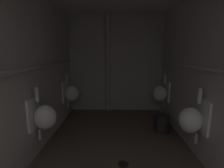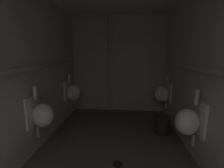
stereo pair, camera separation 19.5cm
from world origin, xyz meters
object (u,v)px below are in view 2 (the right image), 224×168
urinal_right_mid (189,121)px  waste_bin (162,124)px  urinal_right_far (163,94)px  standpipe_back_wall (110,65)px  urinal_left_mid (42,115)px  urinal_left_far (73,92)px  floor_drain (118,164)px

urinal_right_mid → waste_bin: 0.95m
urinal_right_mid → urinal_right_far: 1.43m
standpipe_back_wall → waste_bin: 1.82m
urinal_right_mid → waste_bin: (-0.12, 0.83, -0.44)m
urinal_left_mid → urinal_left_far: bearing=90.0°
urinal_left_far → waste_bin: size_ratio=2.41×
urinal_left_far → standpipe_back_wall: size_ratio=0.33×
floor_drain → standpipe_back_wall: bearing=98.5°
urinal_left_mid → floor_drain: 1.24m
urinal_left_far → waste_bin: (1.85, -0.54, -0.44)m
urinal_left_mid → urinal_right_far: (1.97, 1.38, 0.00)m
urinal_left_mid → floor_drain: urinal_left_mid is taller
urinal_left_far → floor_drain: urinal_left_far is taller
urinal_right_far → floor_drain: bearing=-120.1°
standpipe_back_wall → urinal_right_far: bearing=-21.2°
urinal_left_far → standpipe_back_wall: bearing=33.6°
urinal_left_far → standpipe_back_wall: (0.78, 0.52, 0.58)m
floor_drain → waste_bin: (0.77, 0.94, 0.15)m
urinal_right_mid → waste_bin: bearing=98.2°
urinal_right_mid → urinal_left_mid: bearing=178.5°
floor_drain → urinal_left_mid: bearing=171.8°
urinal_right_far → waste_bin: bearing=-101.3°
standpipe_back_wall → urinal_right_mid: bearing=-57.8°
urinal_left_mid → urinal_left_far: 1.32m
urinal_left_mid → standpipe_back_wall: (0.78, 1.84, 0.58)m
floor_drain → waste_bin: bearing=50.5°
urinal_right_far → urinal_right_mid: bearing=-90.0°
urinal_right_far → urinal_left_far: bearing=-178.3°
floor_drain → waste_bin: waste_bin is taller
urinal_left_mid → floor_drain: bearing=-8.2°
urinal_right_mid → urinal_right_far: same height
urinal_left_mid → urinal_left_far: same height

